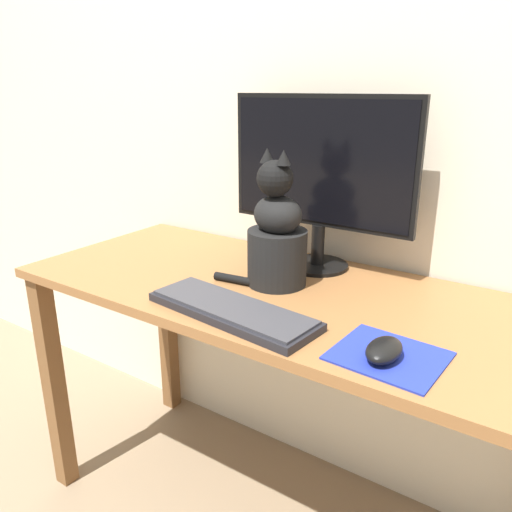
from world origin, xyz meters
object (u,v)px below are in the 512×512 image
keyboard (232,310)px  computer_mouse_right (384,350)px  monitor (320,173)px  cat (276,236)px

keyboard → computer_mouse_right: bearing=6.2°
monitor → keyboard: monitor is taller
keyboard → cat: bearing=100.9°
keyboard → cat: size_ratio=1.23×
computer_mouse_right → keyboard: bearing=180.0°
keyboard → cat: (-0.02, 0.21, 0.11)m
keyboard → computer_mouse_right: computer_mouse_right is taller
monitor → cat: (-0.03, -0.17, -0.14)m
computer_mouse_right → cat: (-0.36, 0.21, 0.10)m
computer_mouse_right → cat: size_ratio=0.29×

